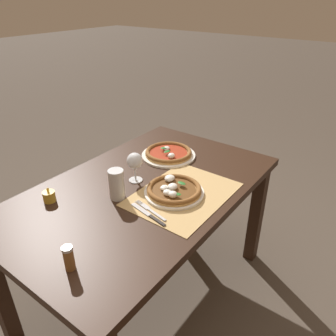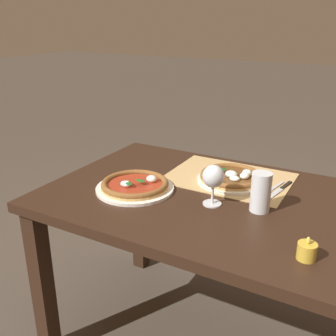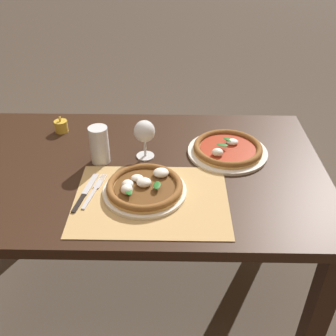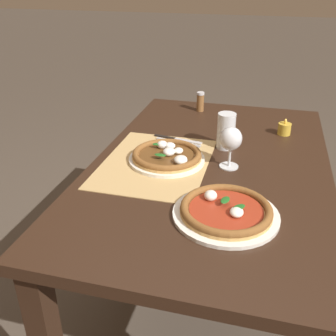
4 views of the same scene
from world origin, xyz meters
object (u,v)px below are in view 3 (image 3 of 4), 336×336
at_px(votive_candle, 61,127).
at_px(pizza_far, 228,149).
at_px(wine_glass, 144,133).
at_px(pint_glass, 99,146).
at_px(knife, 85,192).
at_px(fork, 95,190).
at_px(pizza_near, 144,187).

bearing_deg(votive_candle, pizza_far, -13.30).
bearing_deg(wine_glass, pint_glass, -167.87).
bearing_deg(pizza_far, votive_candle, 166.70).
bearing_deg(knife, pizza_far, 27.61).
distance_m(wine_glass, votive_candle, 0.43).
bearing_deg(knife, pint_glass, 83.93).
bearing_deg(pint_glass, wine_glass, 12.13).
xyz_separation_m(pint_glass, votive_candle, (-0.21, 0.23, -0.05)).
xyz_separation_m(pizza_far, pint_glass, (-0.49, -0.07, 0.05)).
height_order(wine_glass, knife, wine_glass).
height_order(pizza_far, fork, pizza_far).
bearing_deg(pizza_near, pizza_far, 40.02).
xyz_separation_m(fork, votive_candle, (-0.22, 0.42, 0.02)).
height_order(pizza_far, knife, pizza_far).
relative_size(fork, knife, 0.93).
relative_size(pizza_near, wine_glass, 1.84).
distance_m(knife, votive_candle, 0.47).
height_order(pizza_far, wine_glass, wine_glass).
height_order(pizza_near, wine_glass, wine_glass).
bearing_deg(pizza_far, fork, -151.96).
distance_m(wine_glass, fork, 0.30).
relative_size(pint_glass, knife, 0.68).
height_order(wine_glass, fork, wine_glass).
xyz_separation_m(pizza_near, pint_glass, (-0.18, 0.19, 0.05)).
height_order(wine_glass, pint_glass, wine_glass).
bearing_deg(pint_glass, votive_candle, 131.94).
bearing_deg(pizza_far, pizza_near, -139.98).
xyz_separation_m(pizza_near, votive_candle, (-0.39, 0.42, 0.00)).
distance_m(pizza_near, wine_glass, 0.24).
bearing_deg(votive_candle, fork, -62.98).
bearing_deg(knife, wine_glass, 51.53).
xyz_separation_m(pizza_far, knife, (-0.51, -0.27, -0.01)).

